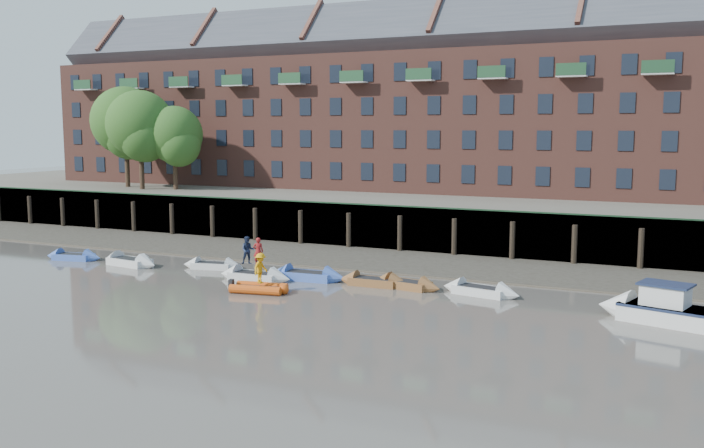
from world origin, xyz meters
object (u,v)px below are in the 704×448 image
Objects in this scene: rowboat_0 at (74,257)px; rowboat_7 at (480,291)px; rowboat_2 at (213,265)px; person_rower_b at (248,250)px; rowboat_1 at (130,262)px; rowboat_5 at (374,282)px; person_rib_crew at (261,268)px; rowboat_3 at (255,276)px; rib_tender at (261,288)px; person_rower_a at (258,251)px; motor_launch at (652,308)px; rowboat_6 at (406,284)px; rowboat_4 at (307,276)px.

rowboat_0 is 0.91× the size of rowboat_7.
rowboat_2 is 2.53× the size of person_rower_b.
rowboat_2 is (5.51, 1.31, -0.03)m from rowboat_1.
person_rib_crew is at bearing -140.31° from rowboat_5.
rowboat_3 is 1.01× the size of rowboat_7.
rowboat_1 reaches higher than rowboat_0.
person_rower_b reaches higher than rib_tender.
rowboat_0 is 2.56× the size of person_rower_a.
person_rower_a reaches higher than motor_launch.
person_rower_a is (-1.78, 2.64, 1.47)m from rib_tender.
rowboat_3 is (9.81, -0.64, -0.00)m from rowboat_1.
rowboat_1 is at bearing -11.51° from rowboat_0.
rowboat_1 reaches higher than rowboat_6.
person_rower_a is at bearing -161.23° from rowboat_7.
rowboat_2 is 7.04m from rowboat_4.
rowboat_3 reaches higher than rowboat_6.
rib_tender is at bearing -22.17° from rowboat_0.
rowboat_1 is at bearing 144.43° from person_rower_b.
rowboat_2 is 2.52× the size of person_rib_crew.
rowboat_1 is at bearing 13.51° from motor_launch.
rowboat_1 reaches higher than rowboat_2.
rowboat_7 is (27.51, 1.07, 0.02)m from rowboat_0.
person_rower_b is 3.78m from person_rib_crew.
rowboat_1 is at bearing -177.54° from rowboat_2.
rowboat_4 is 10.17m from rowboat_7.
rowboat_0 is 23.37m from rowboat_6.
motor_launch is (12.67, -1.88, 0.38)m from rowboat_6.
rowboat_5 is 0.98× the size of rowboat_6.
rib_tender is at bearing -46.68° from rowboat_2.
rowboat_5 is 6.04m from rowboat_7.
rowboat_4 is at bearing -166.90° from rowboat_7.
rowboat_5 is 0.72× the size of motor_launch.
rowboat_1 is 31.21m from motor_launch.
person_rower_b is at bearing 14.11° from motor_launch.
rowboat_5 reaches higher than rib_tender.
person_rower_b reaches higher than rowboat_6.
rowboat_0 is 2.56× the size of person_rower_b.
rowboat_6 is at bearing -23.32° from person_rower_b.
rowboat_0 is 1.29× the size of rib_tender.
rowboat_3 is 2.84× the size of person_rower_b.
person_rower_b is (-13.42, -1.60, 1.48)m from rowboat_7.
person_rib_crew is (1.78, -2.64, -0.38)m from person_rower_a.
rowboat_4 is at bearing 70.84° from rib_tender.
rowboat_4 is at bearing -6.11° from person_rib_crew.
rowboat_2 is at bearing 21.33° from rowboat_1.
rowboat_3 is 3.46m from person_rib_crew.
rowboat_4 is at bearing -15.52° from rowboat_2.
rowboat_7 is (17.18, -0.20, 0.02)m from rowboat_2.
rowboat_3 reaches higher than rowboat_5.
person_rower_a is at bearing 14.38° from motor_launch.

